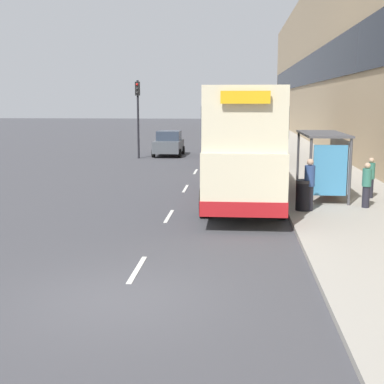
% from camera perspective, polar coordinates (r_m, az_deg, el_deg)
% --- Properties ---
extents(ground_plane, '(220.00, 220.00, 0.00)m').
position_cam_1_polar(ground_plane, '(10.77, -7.77, -11.32)').
color(ground_plane, '#424247').
extents(pavement, '(5.00, 93.00, 0.14)m').
position_cam_1_polar(pavement, '(48.63, 9.84, 5.07)').
color(pavement, '#A39E93').
rests_on(pavement, ground_plane).
extents(terrace_facade, '(3.10, 93.00, 15.07)m').
position_cam_1_polar(terrace_facade, '(49.14, 14.87, 13.65)').
color(terrace_facade, tan).
rests_on(terrace_facade, ground_plane).
extents(lane_mark_0, '(0.12, 2.00, 0.01)m').
position_cam_1_polar(lane_mark_0, '(12.53, -5.86, -8.20)').
color(lane_mark_0, silver).
rests_on(lane_mark_0, ground_plane).
extents(lane_mark_1, '(0.12, 2.00, 0.01)m').
position_cam_1_polar(lane_mark_1, '(18.09, -2.47, -2.58)').
color(lane_mark_1, silver).
rests_on(lane_mark_1, ground_plane).
extents(lane_mark_2, '(0.12, 2.00, 0.01)m').
position_cam_1_polar(lane_mark_2, '(23.77, -0.70, 0.38)').
color(lane_mark_2, silver).
rests_on(lane_mark_2, ground_plane).
extents(lane_mark_3, '(0.12, 2.00, 0.01)m').
position_cam_1_polar(lane_mark_3, '(29.50, 0.38, 2.19)').
color(lane_mark_3, silver).
rests_on(lane_mark_3, ground_plane).
extents(lane_mark_4, '(0.12, 2.00, 0.01)m').
position_cam_1_polar(lane_mark_4, '(35.26, 1.12, 3.42)').
color(lane_mark_4, silver).
rests_on(lane_mark_4, ground_plane).
extents(bus_shelter, '(1.60, 4.20, 2.48)m').
position_cam_1_polar(bus_shelter, '(21.35, 14.30, 4.09)').
color(bus_shelter, '#4C4C51').
rests_on(bus_shelter, ground_plane).
extents(double_decker_bus_near, '(2.85, 11.51, 4.30)m').
position_cam_1_polar(double_decker_bus_near, '(21.08, 5.42, 5.39)').
color(double_decker_bus_near, beige).
rests_on(double_decker_bus_near, ground_plane).
extents(double_decker_bus_ahead, '(2.85, 10.17, 4.30)m').
position_cam_1_polar(double_decker_bus_ahead, '(34.95, 5.19, 7.07)').
color(double_decker_bus_ahead, beige).
rests_on(double_decker_bus_ahead, ground_plane).
extents(car_0, '(2.03, 3.85, 1.76)m').
position_cam_1_polar(car_0, '(38.18, -2.50, 5.19)').
color(car_0, '#4C5156').
rests_on(car_0, ground_plane).
extents(pedestrian_at_shelter, '(0.36, 0.36, 1.82)m').
position_cam_1_polar(pedestrian_at_shelter, '(24.25, 15.27, 2.76)').
color(pedestrian_at_shelter, '#23232D').
rests_on(pedestrian_at_shelter, ground_plane).
extents(pedestrian_1, '(0.31, 0.31, 1.57)m').
position_cam_1_polar(pedestrian_1, '(21.71, 18.50, 1.49)').
color(pedestrian_1, '#23232D').
rests_on(pedestrian_1, ground_plane).
extents(pedestrian_2, '(0.35, 0.35, 1.79)m').
position_cam_1_polar(pedestrian_2, '(18.59, 12.41, 0.81)').
color(pedestrian_2, '#23232D').
rests_on(pedestrian_2, ground_plane).
extents(pedestrian_3, '(0.32, 0.32, 1.59)m').
position_cam_1_polar(pedestrian_3, '(19.68, 18.12, 0.75)').
color(pedestrian_3, '#23232D').
rests_on(pedestrian_3, ground_plane).
extents(litter_bin, '(0.55, 0.55, 1.05)m').
position_cam_1_polar(litter_bin, '(18.67, 11.80, -0.32)').
color(litter_bin, black).
rests_on(litter_bin, ground_plane).
extents(traffic_light_far_kerb, '(0.30, 0.32, 5.21)m').
position_cam_1_polar(traffic_light_far_kerb, '(36.40, -5.80, 9.06)').
color(traffic_light_far_kerb, black).
rests_on(traffic_light_far_kerb, ground_plane).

